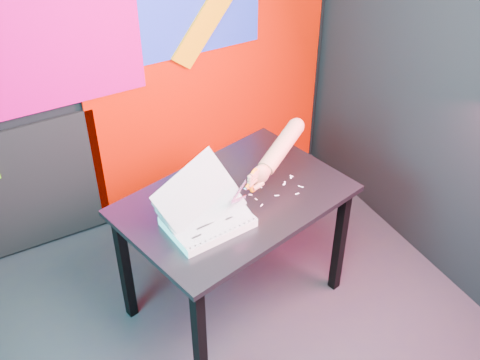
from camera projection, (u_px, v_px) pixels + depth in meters
room at (224, 173)px, 2.16m from camera, size 3.01×3.01×2.71m
backdrop at (117, 90)px, 3.44m from camera, size 2.88×0.05×2.08m
work_table at (235, 213)px, 3.06m from camera, size 1.26×0.98×0.75m
printout_stack at (207, 220)px, 2.82m from camera, size 0.46×0.32×0.36m
scissors at (252, 182)px, 2.88m from camera, size 0.21×0.12×0.14m
hand_forearm at (278, 151)px, 3.02m from camera, size 0.44×0.27×0.19m
paper_clippings at (278, 188)px, 3.06m from camera, size 0.28×0.15×0.00m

